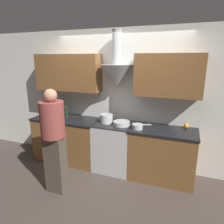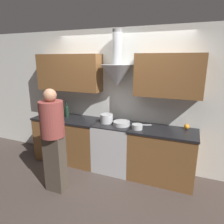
% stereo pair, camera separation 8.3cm
% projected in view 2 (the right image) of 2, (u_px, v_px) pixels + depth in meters
% --- Properties ---
extents(ground_plane, '(12.00, 12.00, 0.00)m').
position_uv_depth(ground_plane, '(107.00, 177.00, 3.60)').
color(ground_plane, '#423833').
extents(wall_back, '(8.40, 0.59, 2.60)m').
position_uv_depth(wall_back, '(117.00, 91.00, 3.77)').
color(wall_back, silver).
rests_on(wall_back, ground_plane).
extents(counter_left, '(1.36, 0.62, 0.91)m').
position_uv_depth(counter_left, '(69.00, 139.00, 4.14)').
color(counter_left, brown).
rests_on(counter_left, ground_plane).
extents(counter_right, '(1.12, 0.62, 0.91)m').
position_uv_depth(counter_right, '(162.00, 155.00, 3.45)').
color(counter_right, brown).
rests_on(counter_right, ground_plane).
extents(stove_range, '(0.69, 0.60, 0.91)m').
position_uv_depth(stove_range, '(114.00, 146.00, 3.78)').
color(stove_range, '#B7BABC').
rests_on(stove_range, ground_plane).
extents(wine_bottle_0, '(0.07, 0.07, 0.31)m').
position_uv_depth(wine_bottle_0, '(45.00, 109.00, 4.26)').
color(wine_bottle_0, black).
rests_on(wine_bottle_0, counter_left).
extents(wine_bottle_1, '(0.07, 0.07, 0.34)m').
position_uv_depth(wine_bottle_1, '(49.00, 108.00, 4.23)').
color(wine_bottle_1, black).
rests_on(wine_bottle_1, counter_left).
extents(wine_bottle_2, '(0.07, 0.07, 0.33)m').
position_uv_depth(wine_bottle_2, '(52.00, 109.00, 4.19)').
color(wine_bottle_2, black).
rests_on(wine_bottle_2, counter_left).
extents(wine_bottle_3, '(0.07, 0.07, 0.36)m').
position_uv_depth(wine_bottle_3, '(56.00, 109.00, 4.17)').
color(wine_bottle_3, black).
rests_on(wine_bottle_3, counter_left).
extents(wine_bottle_4, '(0.08, 0.08, 0.33)m').
position_uv_depth(wine_bottle_4, '(59.00, 110.00, 4.13)').
color(wine_bottle_4, black).
rests_on(wine_bottle_4, counter_left).
extents(wine_bottle_5, '(0.07, 0.07, 0.32)m').
position_uv_depth(wine_bottle_5, '(62.00, 110.00, 4.09)').
color(wine_bottle_5, black).
rests_on(wine_bottle_5, counter_left).
extents(wine_bottle_6, '(0.07, 0.07, 0.33)m').
position_uv_depth(wine_bottle_6, '(67.00, 111.00, 4.07)').
color(wine_bottle_6, black).
rests_on(wine_bottle_6, counter_left).
extents(stock_pot, '(0.24, 0.24, 0.16)m').
position_uv_depth(stock_pot, '(107.00, 118.00, 3.71)').
color(stock_pot, '#B7BABC').
rests_on(stock_pot, stove_range).
extents(mixing_bowl, '(0.30, 0.30, 0.07)m').
position_uv_depth(mixing_bowl, '(122.00, 123.00, 3.57)').
color(mixing_bowl, '#B7BABC').
rests_on(mixing_bowl, stove_range).
extents(orange_fruit, '(0.09, 0.09, 0.09)m').
position_uv_depth(orange_fruit, '(187.00, 127.00, 3.38)').
color(orange_fruit, orange).
rests_on(orange_fruit, counter_right).
extents(saucepan, '(0.18, 0.18, 0.08)m').
position_uv_depth(saucepan, '(137.00, 127.00, 3.38)').
color(saucepan, '#B7BABC').
rests_on(saucepan, counter_right).
extents(chefs_knife, '(0.26, 0.13, 0.01)m').
position_uv_depth(chefs_knife, '(144.00, 125.00, 3.59)').
color(chefs_knife, silver).
rests_on(chefs_knife, counter_right).
extents(person_foreground_left, '(0.36, 0.36, 1.65)m').
position_uv_depth(person_foreground_left, '(53.00, 137.00, 3.04)').
color(person_foreground_left, '#473D33').
rests_on(person_foreground_left, ground_plane).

